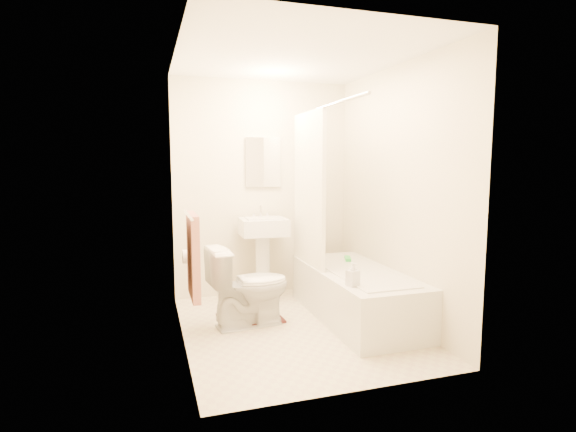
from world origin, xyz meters
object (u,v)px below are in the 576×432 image
object	(u,v)px
bathtub	(356,294)
bath_mat	(250,318)
toilet	(249,286)
soap_bottle	(353,274)
sink	(263,255)

from	to	relation	value
bathtub	bath_mat	world-z (taller)	bathtub
bathtub	bath_mat	distance (m)	1.04
toilet	soap_bottle	world-z (taller)	toilet
bath_mat	soap_bottle	world-z (taller)	soap_bottle
toilet	bath_mat	bearing A→B (deg)	-22.26
sink	bathtub	xyz separation A→B (m)	(0.70, -0.86, -0.25)
sink	bath_mat	size ratio (longest dim) A/B	1.67
toilet	sink	world-z (taller)	sink
sink	soap_bottle	xyz separation A→B (m)	(0.43, -1.35, 0.08)
toilet	sink	xyz separation A→B (m)	(0.33, 0.74, 0.12)
bath_mat	bathtub	bearing A→B (deg)	-15.13
toilet	soap_bottle	size ratio (longest dim) A/B	3.77
sink	soap_bottle	size ratio (longest dim) A/B	4.90
bath_mat	soap_bottle	distance (m)	1.18
sink	bathtub	bearing A→B (deg)	-49.58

